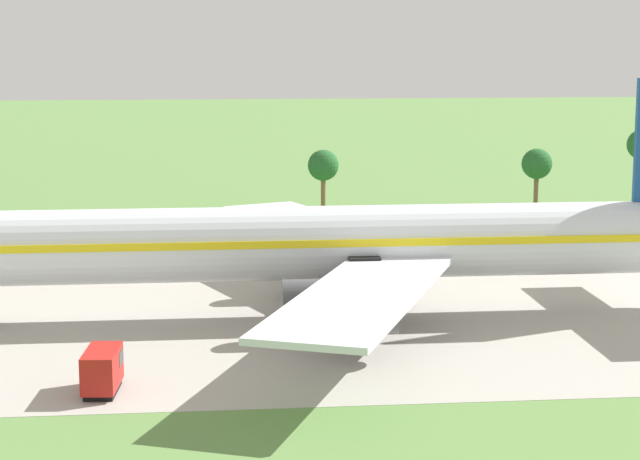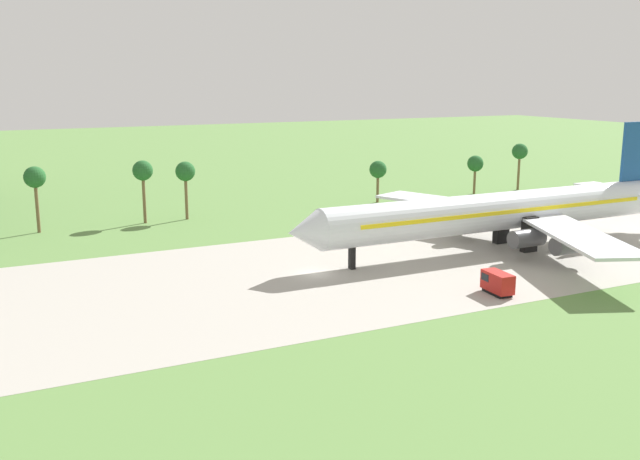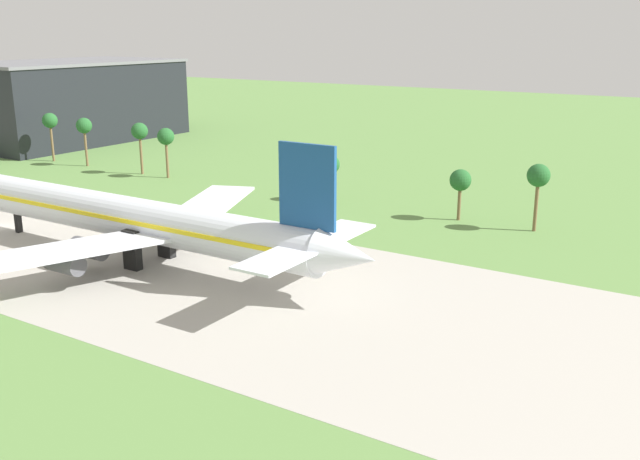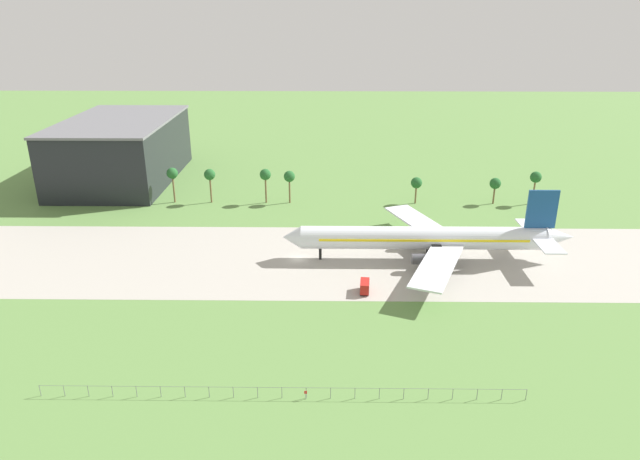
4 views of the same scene
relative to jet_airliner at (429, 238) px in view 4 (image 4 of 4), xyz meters
The scene contains 8 objects.
ground_plane 33.37m from the jet_airliner, behind, with size 600.00×600.00×0.00m, color #5B8442.
taxiway_strip 33.37m from the jet_airliner, behind, with size 320.00×44.00×0.02m.
jet_airliner is the anchor object (origin of this frame).
baggage_tug 25.04m from the jet_airliner, 133.69° to the right, with size 2.37×4.54×2.74m.
perimeter_fence 64.34m from the jet_airliner, 120.78° to the right, with size 80.10×0.10×2.10m.
no_stopping_sign 62.74m from the jet_airliner, 117.56° to the right, with size 0.44×0.08×1.68m.
terminal_building 122.29m from the jet_airliner, 145.20° to the left, with size 36.72×61.20×22.25m.
palm_tree_row 49.10m from the jet_airliner, 116.05° to the left, with size 120.15×3.60×11.63m.
Camera 4 is at (7.27, -131.95, 60.44)m, focal length 32.00 mm.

